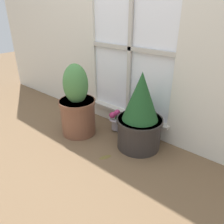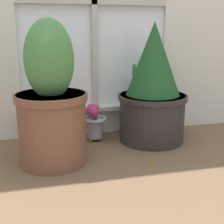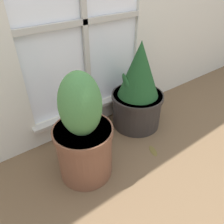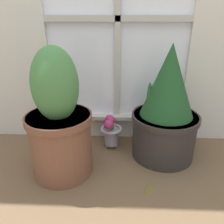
{
  "view_description": "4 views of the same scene",
  "coord_description": "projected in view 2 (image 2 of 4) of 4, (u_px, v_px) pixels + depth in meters",
  "views": [
    {
      "loc": [
        1.2,
        -1.07,
        1.16
      ],
      "look_at": [
        0.01,
        0.32,
        0.27
      ],
      "focal_mm": 35.0,
      "sensor_mm": 36.0,
      "label": 1
    },
    {
      "loc": [
        -0.37,
        -1.33,
        0.64
      ],
      "look_at": [
        0.04,
        0.32,
        0.2
      ],
      "focal_mm": 50.0,
      "sensor_mm": 36.0,
      "label": 2
    },
    {
      "loc": [
        -0.73,
        -0.7,
        1.14
      ],
      "look_at": [
        0.02,
        0.31,
        0.26
      ],
      "focal_mm": 35.0,
      "sensor_mm": 36.0,
      "label": 3
    },
    {
      "loc": [
        0.02,
        -0.85,
        0.82
      ],
      "look_at": [
        -0.02,
        0.29,
        0.32
      ],
      "focal_mm": 35.0,
      "sensor_mm": 36.0,
      "label": 4
    }
  ],
  "objects": [
    {
      "name": "ground_plane",
      "position": [
        120.0,
        170.0,
        1.49
      ],
      "size": [
        10.0,
        10.0,
        0.0
      ],
      "primitive_type": "plane",
      "color": "brown"
    },
    {
      "name": "potted_plant_left",
      "position": [
        51.0,
        105.0,
        1.51
      ],
      "size": [
        0.35,
        0.35,
        0.71
      ],
      "color": "brown",
      "rests_on": "ground_plane"
    },
    {
      "name": "potted_plant_right",
      "position": [
        153.0,
        90.0,
        1.82
      ],
      "size": [
        0.41,
        0.41,
        0.7
      ],
      "color": "#2D2826",
      "rests_on": "ground_plane"
    },
    {
      "name": "flower_vase",
      "position": [
        94.0,
        121.0,
        1.87
      ],
      "size": [
        0.15,
        0.15,
        0.23
      ],
      "color": "#99939E",
      "rests_on": "ground_plane"
    },
    {
      "name": "fallen_leaf",
      "position": [
        152.0,
        162.0,
        1.57
      ],
      "size": [
        0.08,
        0.12,
        0.01
      ],
      "color": "brown",
      "rests_on": "ground_plane"
    }
  ]
}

